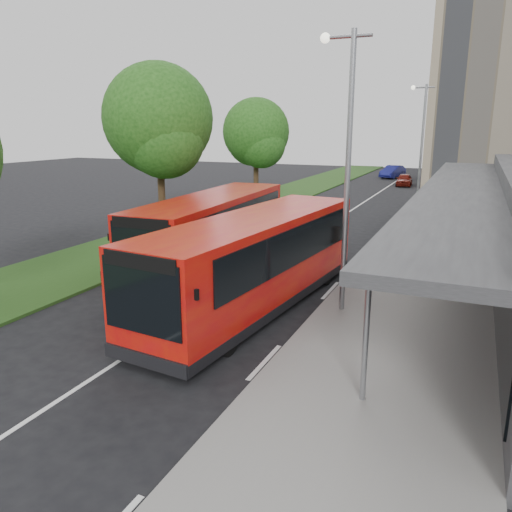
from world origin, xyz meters
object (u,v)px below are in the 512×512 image
Objects in this scene: litter_bin at (424,245)px; bollard at (428,209)px; lamp_post_far at (421,140)px; bus_second at (213,231)px; lamp_post_near at (346,158)px; car_far at (393,172)px; tree_mid at (159,126)px; tree_far at (256,136)px; car_near at (404,180)px; bus_main at (255,262)px.

litter_bin is 9.07m from bollard.
litter_bin is (1.70, -11.74, -4.17)m from lamp_post_far.
bus_second is 9.37m from litter_bin.
lamp_post_near is 1.92× the size of car_far.
lamp_post_far is at bearing 67.45° from bus_second.
lamp_post_near is at bearing -93.40° from bollard.
tree_mid is 11.01× the size of litter_bin.
bus_second is at bearing 152.64° from lamp_post_near.
lamp_post_near reaches higher than litter_bin.
lamp_post_far is 23.99m from car_far.
tree_far is at bearing 104.92° from bus_second.
car_near reaches higher than litter_bin.
bollard is at bearing -8.23° from tree_far.
lamp_post_near is 2.29× the size of car_near.
tree_mid is 12.21m from bus_main.
bus_second is 9.13× the size of bollard.
litter_bin is at bearing -85.74° from bollard.
bus_main is 43.81m from car_far.
tree_mid is 7.66× the size of bollard.
car_near is (-0.27, 36.37, -0.91)m from bus_main.
bus_main is at bearing -166.28° from lamp_post_near.
car_far is (-2.23, 7.36, 0.09)m from car_near.
bus_second is at bearing -77.09° from car_far.
car_near is at bearing 99.34° from litter_bin.
lamp_post_near is (11.13, -7.05, -0.88)m from tree_mid.
bollard is (1.03, 17.29, -4.00)m from lamp_post_near.
tree_far is 12.97m from bollard.
litter_bin is at bearing 70.19° from bus_main.
tree_mid is 1.08× the size of lamp_post_near.
bus_second is (-6.11, 3.16, -3.24)m from lamp_post_near.
bus_main reaches higher than litter_bin.
tree_far is at bearing -89.75° from car_far.
lamp_post_near is 1.00× the size of lamp_post_far.
lamp_post_near and lamp_post_far have the same top height.
tree_far is at bearing 90.00° from tree_mid.
tree_mid reaches higher than litter_bin.
lamp_post_far is 21.03m from bus_main.
tree_mid is 30.29m from car_near.
tree_mid is at bearing -174.64° from litter_bin.
bus_main is at bearing -66.45° from tree_far.
bus_second is 2.47× the size of car_far.
tree_far is 2.17× the size of car_near.
lamp_post_far is 18.20m from bus_second.
lamp_post_far is 12.58m from litter_bin.
lamp_post_near is at bearing -29.96° from bus_second.
bollard is at bearing 84.49° from bus_main.
lamp_post_far reaches higher than car_near.
bollard is at bearing 86.60° from lamp_post_near.
car_far is at bearing 75.81° from tree_far.
car_far is (-6.07, 25.81, -0.03)m from bollard.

